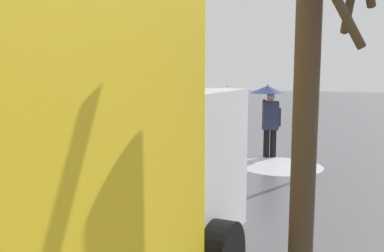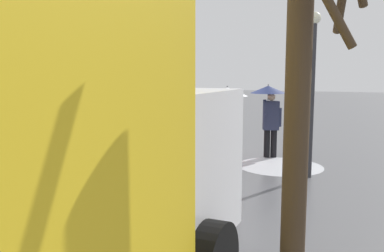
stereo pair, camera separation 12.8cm
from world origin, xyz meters
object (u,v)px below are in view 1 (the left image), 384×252
at_px(hand_dolly_boxes, 177,134).
at_px(street_lamp, 313,78).
at_px(shopping_cart_vendor, 207,141).
at_px(pedestrian_pink_side, 269,104).
at_px(cargo_van_parked_right, 80,117).
at_px(pedestrian_white_side, 189,107).
at_px(pedestrian_black_side, 228,109).
at_px(bare_tree_near, 308,134).

bearing_deg(hand_dolly_boxes, street_lamp, 165.46).
height_order(shopping_cart_vendor, pedestrian_pink_side, pedestrian_pink_side).
height_order(hand_dolly_boxes, pedestrian_pink_side, pedestrian_pink_side).
relative_size(cargo_van_parked_right, hand_dolly_boxes, 4.12).
bearing_deg(street_lamp, pedestrian_white_side, 1.58).
height_order(pedestrian_black_side, bare_tree_near, bare_tree_near).
xyz_separation_m(shopping_cart_vendor, bare_tree_near, (-3.45, 6.77, 1.34)).
height_order(cargo_van_parked_right, shopping_cart_vendor, cargo_van_parked_right).
height_order(shopping_cart_vendor, pedestrian_white_side, pedestrian_white_side).
height_order(cargo_van_parked_right, hand_dolly_boxes, cargo_van_parked_right).
xyz_separation_m(bare_tree_near, street_lamp, (0.54, -5.95, 0.46)).
height_order(hand_dolly_boxes, pedestrian_black_side, pedestrian_black_side).
bearing_deg(pedestrian_black_side, shopping_cart_vendor, -41.21).
bearing_deg(pedestrian_pink_side, pedestrian_black_side, 69.29).
xyz_separation_m(pedestrian_pink_side, pedestrian_white_side, (1.70, 2.01, 0.00)).
relative_size(shopping_cart_vendor, pedestrian_pink_side, 0.47).
relative_size(hand_dolly_boxes, pedestrian_pink_side, 0.61).
distance_m(shopping_cart_vendor, pedestrian_white_side, 1.38).
xyz_separation_m(cargo_van_parked_right, street_lamp, (-6.53, -0.13, 1.19)).
distance_m(pedestrian_pink_side, street_lamp, 2.50).
bearing_deg(bare_tree_near, hand_dolly_boxes, -57.46).
bearing_deg(bare_tree_near, pedestrian_black_side, -66.59).
bearing_deg(shopping_cart_vendor, street_lamp, 164.13).
xyz_separation_m(shopping_cart_vendor, pedestrian_black_side, (-0.83, 0.73, 1.00)).
relative_size(pedestrian_black_side, bare_tree_near, 0.51).
relative_size(pedestrian_pink_side, bare_tree_near, 0.51).
xyz_separation_m(hand_dolly_boxes, street_lamp, (-3.90, 1.01, 1.68)).
relative_size(pedestrian_black_side, street_lamp, 0.56).
bearing_deg(pedestrian_black_side, street_lamp, 177.26).
height_order(cargo_van_parked_right, bare_tree_near, bare_tree_near).
bearing_deg(hand_dolly_boxes, pedestrian_black_side, 153.40).
bearing_deg(shopping_cart_vendor, bare_tree_near, 116.98).
bearing_deg(pedestrian_black_side, pedestrian_white_side, 10.35).
bearing_deg(cargo_van_parked_right, shopping_cart_vendor, -165.16).
distance_m(shopping_cart_vendor, pedestrian_pink_side, 2.13).
bearing_deg(pedestrian_black_side, pedestrian_pink_side, -110.71).
relative_size(cargo_van_parked_right, pedestrian_black_side, 2.52).
bearing_deg(bare_tree_near, pedestrian_pink_side, -76.24).
xyz_separation_m(pedestrian_black_side, street_lamp, (-2.08, 0.10, 0.80)).
relative_size(hand_dolly_boxes, pedestrian_white_side, 0.61).
xyz_separation_m(shopping_cart_vendor, hand_dolly_boxes, (0.99, -0.19, 0.12)).
distance_m(shopping_cart_vendor, pedestrian_black_side, 1.49).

